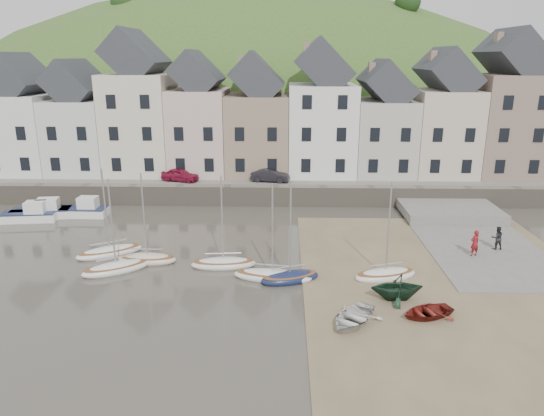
{
  "coord_description": "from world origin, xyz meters",
  "views": [
    {
      "loc": [
        0.88,
        -27.93,
        13.2
      ],
      "look_at": [
        0.0,
        6.0,
        3.0
      ],
      "focal_mm": 33.46,
      "sensor_mm": 36.0,
      "label": 1
    }
  ],
  "objects_px": {
    "car_left": "(180,175)",
    "car_right": "(270,175)",
    "rowboat_white": "(353,317)",
    "person_dark": "(497,238)",
    "rowboat_red": "(427,311)",
    "rowboat_green": "(397,287)",
    "person_red": "(475,243)",
    "sailboat_0": "(110,252)"
  },
  "relations": [
    {
      "from": "car_left",
      "to": "car_right",
      "type": "relative_size",
      "value": 0.99
    },
    {
      "from": "rowboat_white",
      "to": "person_dark",
      "type": "distance_m",
      "value": 15.61
    },
    {
      "from": "car_left",
      "to": "rowboat_red",
      "type": "bearing_deg",
      "value": -126.39
    },
    {
      "from": "rowboat_green",
      "to": "car_left",
      "type": "bearing_deg",
      "value": -147.17
    },
    {
      "from": "car_right",
      "to": "car_left",
      "type": "bearing_deg",
      "value": 99.42
    },
    {
      "from": "rowboat_red",
      "to": "person_dark",
      "type": "relative_size",
      "value": 1.7
    },
    {
      "from": "person_red",
      "to": "car_right",
      "type": "relative_size",
      "value": 0.5
    },
    {
      "from": "person_dark",
      "to": "car_left",
      "type": "relative_size",
      "value": 0.46
    },
    {
      "from": "rowboat_green",
      "to": "car_left",
      "type": "distance_m",
      "value": 27.01
    },
    {
      "from": "person_red",
      "to": "car_right",
      "type": "xyz_separation_m",
      "value": [
        -14.33,
        14.89,
        1.17
      ]
    },
    {
      "from": "rowboat_red",
      "to": "person_dark",
      "type": "bearing_deg",
      "value": 121.98
    },
    {
      "from": "person_dark",
      "to": "car_left",
      "type": "xyz_separation_m",
      "value": [
        -25.07,
        13.57,
        1.26
      ]
    },
    {
      "from": "person_dark",
      "to": "car_right",
      "type": "distance_m",
      "value": 21.29
    },
    {
      "from": "rowboat_red",
      "to": "person_dark",
      "type": "height_order",
      "value": "person_dark"
    },
    {
      "from": "rowboat_white",
      "to": "car_right",
      "type": "bearing_deg",
      "value": 136.97
    },
    {
      "from": "rowboat_white",
      "to": "car_right",
      "type": "distance_m",
      "value": 24.75
    },
    {
      "from": "rowboat_red",
      "to": "car_left",
      "type": "height_order",
      "value": "car_left"
    },
    {
      "from": "sailboat_0",
      "to": "rowboat_white",
      "type": "xyz_separation_m",
      "value": [
        15.6,
        -9.05,
        0.14
      ]
    },
    {
      "from": "rowboat_white",
      "to": "person_dark",
      "type": "xyz_separation_m",
      "value": [
        11.43,
        10.62,
        0.55
      ]
    },
    {
      "from": "rowboat_white",
      "to": "person_red",
      "type": "height_order",
      "value": "person_red"
    },
    {
      "from": "person_dark",
      "to": "rowboat_red",
      "type": "bearing_deg",
      "value": 50.28
    },
    {
      "from": "sailboat_0",
      "to": "rowboat_white",
      "type": "distance_m",
      "value": 18.04
    },
    {
      "from": "rowboat_white",
      "to": "rowboat_red",
      "type": "xyz_separation_m",
      "value": [
        3.98,
        0.83,
        -0.05
      ]
    },
    {
      "from": "person_red",
      "to": "person_dark",
      "type": "xyz_separation_m",
      "value": [
        2.04,
        1.32,
        -0.08
      ]
    },
    {
      "from": "rowboat_green",
      "to": "person_dark",
      "type": "height_order",
      "value": "person_dark"
    },
    {
      "from": "rowboat_red",
      "to": "car_right",
      "type": "bearing_deg",
      "value": -179.86
    },
    {
      "from": "sailboat_0",
      "to": "person_red",
      "type": "height_order",
      "value": "sailboat_0"
    },
    {
      "from": "rowboat_white",
      "to": "car_left",
      "type": "bearing_deg",
      "value": 154.87
    },
    {
      "from": "rowboat_white",
      "to": "rowboat_green",
      "type": "bearing_deg",
      "value": 80.54
    },
    {
      "from": "rowboat_green",
      "to": "person_red",
      "type": "bearing_deg",
      "value": 129.84
    },
    {
      "from": "person_red",
      "to": "rowboat_red",
      "type": "bearing_deg",
      "value": 34.82
    },
    {
      "from": "rowboat_green",
      "to": "person_red",
      "type": "height_order",
      "value": "person_red"
    },
    {
      "from": "rowboat_green",
      "to": "rowboat_red",
      "type": "height_order",
      "value": "rowboat_green"
    },
    {
      "from": "rowboat_green",
      "to": "rowboat_red",
      "type": "relative_size",
      "value": 1.03
    },
    {
      "from": "person_red",
      "to": "person_dark",
      "type": "relative_size",
      "value": 1.09
    },
    {
      "from": "person_dark",
      "to": "rowboat_white",
      "type": "bearing_deg",
      "value": 40.46
    },
    {
      "from": "person_red",
      "to": "sailboat_0",
      "type": "bearing_deg",
      "value": -22.02
    },
    {
      "from": "car_right",
      "to": "sailboat_0",
      "type": "bearing_deg",
      "value": 154.25
    },
    {
      "from": "sailboat_0",
      "to": "person_dark",
      "type": "height_order",
      "value": "sailboat_0"
    },
    {
      "from": "rowboat_red",
      "to": "car_left",
      "type": "distance_m",
      "value": 29.32
    },
    {
      "from": "rowboat_green",
      "to": "car_left",
      "type": "height_order",
      "value": "car_left"
    },
    {
      "from": "car_left",
      "to": "sailboat_0",
      "type": "bearing_deg",
      "value": -170.78
    }
  ]
}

